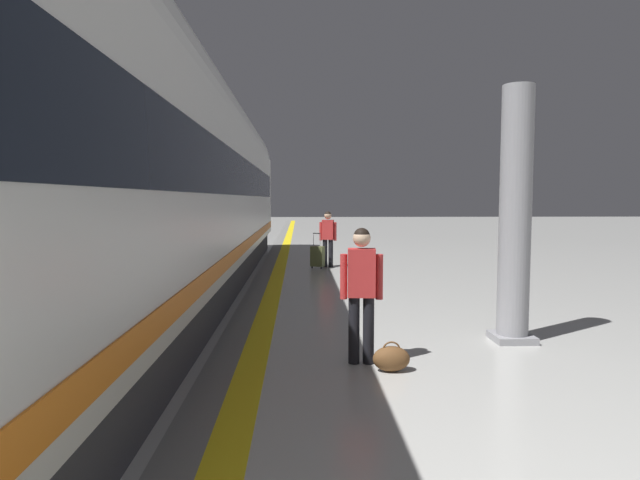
{
  "coord_description": "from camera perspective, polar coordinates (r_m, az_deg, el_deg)",
  "views": [
    {
      "loc": [
        -0.42,
        0.05,
        2.03
      ],
      "look_at": [
        -0.15,
        7.08,
        1.49
      ],
      "focal_mm": 30.25,
      "sensor_mm": 36.0,
      "label": 1
    }
  ],
  "objects": [
    {
      "name": "safety_line_strip",
      "position": [
        10.18,
        -5.49,
        -7.12
      ],
      "size": [
        0.36,
        80.0,
        0.01
      ],
      "primitive_type": "cube",
      "color": "yellow",
      "rests_on": "ground"
    },
    {
      "name": "high_speed_train",
      "position": [
        8.57,
        -20.29,
        7.27
      ],
      "size": [
        2.94,
        30.15,
        4.97
      ],
      "color": "#38383D",
      "rests_on": "ground"
    },
    {
      "name": "tactile_edge_band",
      "position": [
        10.2,
        -7.19,
        -7.12
      ],
      "size": [
        0.56,
        80.0,
        0.01
      ],
      "primitive_type": "cube",
      "color": "slate",
      "rests_on": "ground"
    },
    {
      "name": "platform_pillar",
      "position": [
        8.06,
        19.93,
        1.95
      ],
      "size": [
        0.56,
        0.56,
        3.6
      ],
      "color": "gray",
      "rests_on": "ground"
    },
    {
      "name": "suitcase_mid",
      "position": [
        15.72,
        -0.26,
        -1.73
      ],
      "size": [
        0.44,
        0.36,
        1.04
      ],
      "color": "#596038",
      "rests_on": "ground"
    },
    {
      "name": "passenger_near",
      "position": [
        6.63,
        4.41,
        -4.79
      ],
      "size": [
        0.52,
        0.23,
        1.68
      ],
      "color": "black",
      "rests_on": "ground"
    },
    {
      "name": "duffel_bag_near",
      "position": [
        6.54,
        7.55,
        -12.33
      ],
      "size": [
        0.44,
        0.26,
        0.36
      ],
      "color": "brown",
      "rests_on": "ground"
    },
    {
      "name": "passenger_mid",
      "position": [
        15.99,
        0.84,
        0.55
      ],
      "size": [
        0.51,
        0.27,
        1.66
      ],
      "color": "black",
      "rests_on": "ground"
    }
  ]
}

